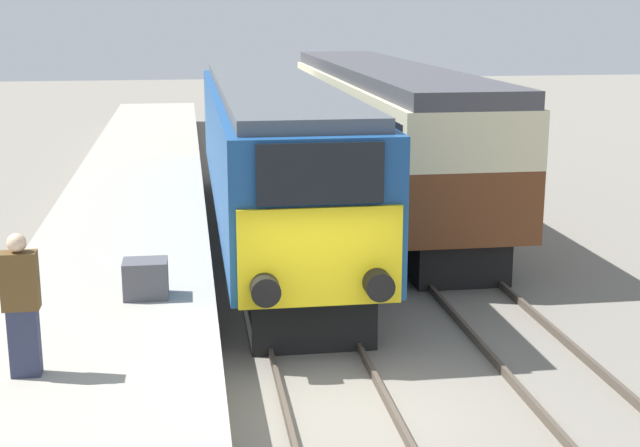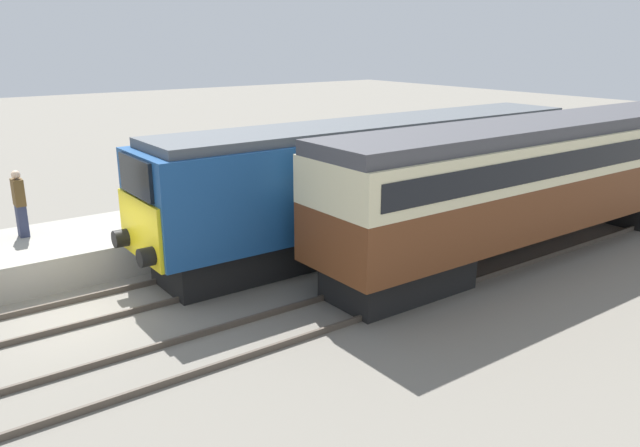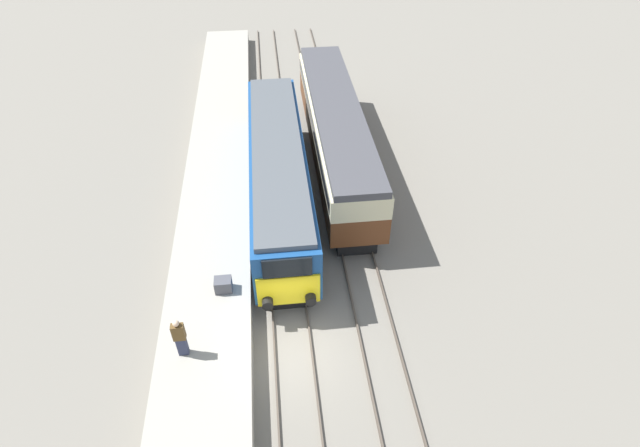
{
  "view_description": "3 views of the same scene",
  "coord_description": "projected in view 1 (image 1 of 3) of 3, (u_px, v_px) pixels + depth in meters",
  "views": [
    {
      "loc": [
        -1.9,
        -11.03,
        5.37
      ],
      "look_at": [
        0.0,
        1.68,
        2.27
      ],
      "focal_mm": 50.0,
      "sensor_mm": 36.0,
      "label": 1
    },
    {
      "loc": [
        13.91,
        -3.25,
        6.12
      ],
      "look_at": [
        1.7,
        5.68,
        1.6
      ],
      "focal_mm": 35.0,
      "sensor_mm": 36.0,
      "label": 2
    },
    {
      "loc": [
        -0.25,
        -11.5,
        16.46
      ],
      "look_at": [
        1.7,
        5.68,
        1.6
      ],
      "focal_mm": 28.0,
      "sensor_mm": 36.0,
      "label": 3
    }
  ],
  "objects": [
    {
      "name": "ground_plane",
      "position": [
        338.0,
        413.0,
        12.13
      ],
      "size": [
        120.0,
        120.0,
        0.0
      ],
      "primitive_type": "plane",
      "color": "slate"
    },
    {
      "name": "platform_left",
      "position": [
        126.0,
        242.0,
        19.24
      ],
      "size": [
        3.5,
        50.0,
        0.91
      ],
      "color": "#9E998C",
      "rests_on": "ground_plane"
    },
    {
      "name": "rails_near_track",
      "position": [
        294.0,
        295.0,
        16.92
      ],
      "size": [
        1.51,
        60.0,
        0.14
      ],
      "color": "#4C4238",
      "rests_on": "ground_plane"
    },
    {
      "name": "rails_far_track",
      "position": [
        467.0,
        287.0,
        17.41
      ],
      "size": [
        1.5,
        60.0,
        0.14
      ],
      "color": "#4C4238",
      "rests_on": "ground_plane"
    },
    {
      "name": "locomotive",
      "position": [
        272.0,
        153.0,
        20.48
      ],
      "size": [
        2.7,
        15.56,
        3.77
      ],
      "color": "black",
      "rests_on": "ground_plane"
    },
    {
      "name": "passenger_carriage",
      "position": [
        383.0,
        123.0,
        24.29
      ],
      "size": [
        2.75,
        16.11,
        3.9
      ],
      "color": "black",
      "rests_on": "ground_plane"
    },
    {
      "name": "person_on_platform",
      "position": [
        22.0,
        305.0,
        10.94
      ],
      "size": [
        0.44,
        0.26,
        1.83
      ],
      "color": "#2D334C",
      "rests_on": "platform_left"
    },
    {
      "name": "luggage_crate",
      "position": [
        146.0,
        279.0,
        14.11
      ],
      "size": [
        0.7,
        0.56,
        0.6
      ],
      "color": "#4C4C51",
      "rests_on": "platform_left"
    }
  ]
}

